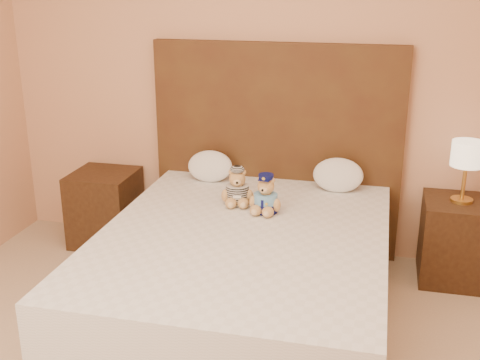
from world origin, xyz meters
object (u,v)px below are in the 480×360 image
(nightstand_left, at_px, (105,208))
(teddy_prisoner, at_px, (237,187))
(pillow_right, at_px, (338,174))
(pillow_left, at_px, (210,165))
(bed, at_px, (243,276))
(teddy_police, at_px, (266,194))
(nightstand_right, at_px, (456,241))
(lamp, at_px, (467,157))

(nightstand_left, distance_m, teddy_prisoner, 1.24)
(pillow_right, bearing_deg, teddy_prisoner, -145.05)
(teddy_prisoner, xyz_separation_m, pillow_right, (0.59, 0.41, -0.00))
(nightstand_left, xyz_separation_m, pillow_left, (0.81, 0.03, 0.39))
(bed, bearing_deg, nightstand_left, 147.38)
(nightstand_left, bearing_deg, teddy_police, -19.90)
(nightstand_right, height_order, pillow_left, pillow_left)
(lamp, relative_size, pillow_left, 1.25)
(nightstand_left, bearing_deg, pillow_right, 1.01)
(teddy_police, distance_m, pillow_left, 0.71)
(teddy_prisoner, bearing_deg, pillow_left, 113.67)
(bed, relative_size, nightstand_right, 3.64)
(nightstand_left, distance_m, lamp, 2.56)
(bed, relative_size, lamp, 5.00)
(nightstand_right, distance_m, pillow_left, 1.73)
(teddy_prisoner, relative_size, pillow_left, 0.74)
(pillow_right, bearing_deg, lamp, -2.17)
(nightstand_left, height_order, pillow_left, pillow_left)
(bed, bearing_deg, pillow_right, 61.18)
(pillow_right, bearing_deg, nightstand_right, -2.17)
(bed, distance_m, pillow_right, 1.03)
(nightstand_left, height_order, nightstand_right, same)
(lamp, height_order, teddy_prisoner, lamp)
(lamp, bearing_deg, bed, -147.38)
(bed, height_order, teddy_prisoner, teddy_prisoner)
(nightstand_right, distance_m, lamp, 0.57)
(pillow_left, xyz_separation_m, pillow_right, (0.89, 0.00, 0.00))
(bed, xyz_separation_m, lamp, (1.25, 0.80, 0.57))
(pillow_right, bearing_deg, pillow_left, 180.00)
(pillow_left, distance_m, pillow_right, 0.89)
(nightstand_left, height_order, teddy_prisoner, teddy_prisoner)
(nightstand_right, relative_size, teddy_police, 2.28)
(nightstand_left, height_order, lamp, lamp)
(lamp, bearing_deg, pillow_left, 178.98)
(nightstand_left, xyz_separation_m, nightstand_right, (2.50, 0.00, 0.00))
(bed, distance_m, lamp, 1.59)
(teddy_prisoner, relative_size, pillow_right, 0.71)
(nightstand_left, height_order, pillow_right, pillow_right)
(bed, height_order, lamp, lamp)
(teddy_police, distance_m, pillow_right, 0.64)
(nightstand_right, xyz_separation_m, lamp, (-0.00, 0.00, 0.57))
(nightstand_right, distance_m, teddy_prisoner, 1.49)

